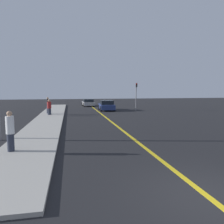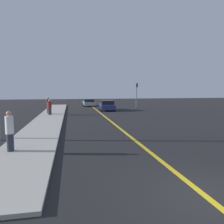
# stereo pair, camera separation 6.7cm
# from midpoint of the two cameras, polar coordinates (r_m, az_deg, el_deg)

# --- Properties ---
(ground_plane) EXTENTS (120.00, 120.00, 0.00)m
(ground_plane) POSITION_cam_midpoint_polar(r_m,az_deg,el_deg) (6.71, 24.30, -19.96)
(ground_plane) COLOR black
(road_center_line) EXTENTS (0.20, 60.00, 0.01)m
(road_center_line) POSITION_cam_midpoint_polar(r_m,az_deg,el_deg) (23.35, -1.92, -1.09)
(road_center_line) COLOR gold
(road_center_line) RESTS_ON ground_plane
(sidewalk_left) EXTENTS (2.65, 35.08, 0.12)m
(sidewalk_left) POSITION_cam_midpoint_polar(r_m,az_deg,el_deg) (22.70, -15.79, -1.36)
(sidewalk_left) COLOR #ADA89E
(sidewalk_left) RESTS_ON ground_plane
(car_near_right_lane) EXTENTS (2.13, 4.35, 1.37)m
(car_near_right_lane) POSITION_cam_midpoint_polar(r_m,az_deg,el_deg) (29.77, -1.28, 1.72)
(car_near_right_lane) COLOR navy
(car_near_right_lane) RESTS_ON ground_plane
(car_ahead_center) EXTENTS (2.02, 4.07, 1.21)m
(car_ahead_center) POSITION_cam_midpoint_polar(r_m,az_deg,el_deg) (37.53, -6.08, 2.46)
(car_ahead_center) COLOR #9E9EA3
(car_ahead_center) RESTS_ON ground_plane
(pedestrian_near_curb) EXTENTS (0.36, 0.36, 1.81)m
(pedestrian_near_curb) POSITION_cam_midpoint_polar(r_m,az_deg,el_deg) (10.69, -25.00, -4.53)
(pedestrian_near_curb) COLOR #282D3D
(pedestrian_near_curb) RESTS_ON sidewalk_left
(pedestrian_mid_group) EXTENTS (0.43, 0.43, 1.67)m
(pedestrian_mid_group) POSITION_cam_midpoint_polar(r_m,az_deg,el_deg) (24.53, -15.92, 1.23)
(pedestrian_mid_group) COLOR #282D3D
(pedestrian_mid_group) RESTS_ON sidewalk_left
(pedestrian_far_standing) EXTENTS (0.35, 0.35, 1.85)m
(pedestrian_far_standing) POSITION_cam_midpoint_polar(r_m,az_deg,el_deg) (25.86, -16.28, 1.70)
(pedestrian_far_standing) COLOR #282D3D
(pedestrian_far_standing) RESTS_ON sidewalk_left
(traffic_light) EXTENTS (0.18, 0.40, 3.69)m
(traffic_light) POSITION_cam_midpoint_polar(r_m,az_deg,el_deg) (29.63, 6.50, 4.81)
(traffic_light) COLOR slate
(traffic_light) RESTS_ON ground_plane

